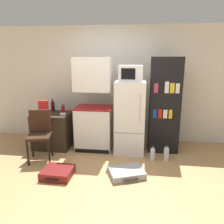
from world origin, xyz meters
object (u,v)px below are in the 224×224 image
Objects in this scene: side_table at (53,130)px; water_bottle_middle at (153,154)px; microwave at (131,73)px; suitcase_small_flat at (127,173)px; bottle_ketchup_red at (63,109)px; suitcase_large_flat at (58,173)px; kitchen_hutch at (94,108)px; bowl at (63,114)px; refrigerator at (130,117)px; bookshelf at (165,106)px; chair at (40,130)px; bottle_wine_dark at (53,106)px; bottle_clear_short at (40,110)px; cereal_box at (44,108)px; water_bottle_front at (166,154)px.

side_table is 2.14m from water_bottle_middle.
side_table is 2.04m from microwave.
suitcase_small_flat is (1.64, -1.01, -0.32)m from side_table.
microwave is 2.62× the size of bottle_ketchup_red.
water_bottle_middle is (1.55, 0.78, 0.05)m from suitcase_large_flat.
kitchen_hutch is 15.59× the size of bowl.
refrigerator is 2.19× the size of suitcase_small_flat.
microwave is 3.67× the size of bowl.
suitcase_small_flat is at bearing -38.30° from bottle_ketchup_red.
suitcase_small_flat is at bearing 9.60° from suitcase_large_flat.
bookshelf reaches higher than chair.
bookshelf is at bearing 3.27° from kitchen_hutch.
suitcase_small_flat is (1.10, 0.16, -0.01)m from suitcase_large_flat.
refrigerator is 5.70× the size of bottle_wine_dark.
refrigerator reaches higher than chair.
water_bottle_middle is (1.82, -0.31, -0.63)m from bowl.
refrigerator is at bearing -5.27° from bottle_ketchup_red.
bottle_clear_short is (-1.12, -0.09, -0.05)m from kitchen_hutch.
kitchen_hutch is at bearing 10.82° from cereal_box.
water_bottle_front is at bearing -12.56° from bottle_ketchup_red.
water_bottle_front is at bearing -8.54° from side_table.
bookshelf is 3.92× the size of suitcase_large_flat.
water_bottle_middle is (1.20, -0.43, -0.75)m from kitchen_hutch.
microwave reaches higher than bottle_clear_short.
bottle_ketchup_red is at bearing 172.59° from kitchen_hutch.
suitcase_large_flat is (0.33, -1.30, -0.74)m from bottle_ketchup_red.
cereal_box reaches higher than bowl.
chair reaches higher than suitcase_small_flat.
microwave is 0.92× the size of suitcase_large_flat.
suitcase_small_flat is (0.00, -1.00, -0.67)m from refrigerator.
cereal_box is 2.11m from suitcase_small_flat.
water_bottle_front is at bearing -25.89° from microwave.
kitchen_hutch is 1.12m from bottle_clear_short.
water_bottle_middle is (0.45, 0.61, 0.07)m from suitcase_small_flat.
side_table is 0.61m from chair.
bottle_wine_dark is 0.88× the size of water_bottle_middle.
suitcase_large_flat is at bearing -75.69° from bottle_ketchup_red.
kitchen_hutch is 0.64m from bowl.
bottle_clear_short is 0.65× the size of cereal_box.
chair is (-1.64, -0.58, -0.16)m from refrigerator.
refrigerator is at bearing 69.08° from suitcase_small_flat.
kitchen_hutch is 1.03m from microwave.
side_table is 2.51× the size of cereal_box.
kitchen_hutch is 2.02× the size of chair.
suitcase_small_flat is at bearing -29.15° from chair.
bookshelf is 11.16× the size of bottle_ketchup_red.
bottle_wine_dark reaches higher than side_table.
water_bottle_front is at bearing -86.36° from bookshelf.
kitchen_hutch is 1.52m from suitcase_small_flat.
water_bottle_front is (0.03, -0.47, -0.82)m from bookshelf.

